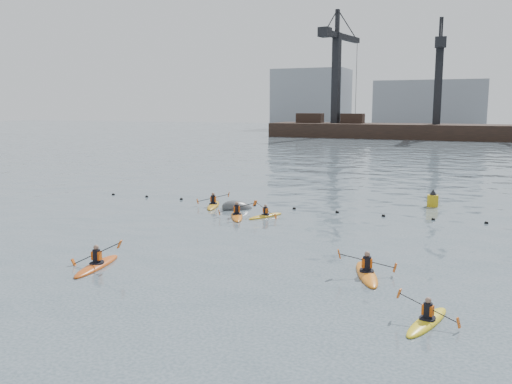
% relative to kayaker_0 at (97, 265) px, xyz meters
% --- Properties ---
extents(ground, '(400.00, 400.00, 0.00)m').
position_rel_kayaker_0_xyz_m(ground, '(5.57, -6.42, -0.11)').
color(ground, '#35454E').
rests_on(ground, ground).
extents(float_line, '(33.24, 0.73, 0.24)m').
position_rel_kayaker_0_xyz_m(float_line, '(5.07, 16.11, -0.08)').
color(float_line, black).
rests_on(float_line, ground).
extents(barge_pier, '(72.00, 19.30, 29.50)m').
position_rel_kayaker_0_xyz_m(barge_pier, '(5.35, 103.57, 1.79)').
color(barge_pier, black).
rests_on(barge_pier, ground).
extents(skyline, '(141.00, 28.00, 22.00)m').
position_rel_kayaker_0_xyz_m(skyline, '(7.80, 143.85, 9.14)').
color(skyline, gray).
rests_on(skyline, ground).
extents(kayaker_0, '(2.44, 3.58, 1.40)m').
position_rel_kayaker_0_xyz_m(kayaker_0, '(0.00, 0.00, 0.00)').
color(kayaker_0, '#C34C12').
rests_on(kayaker_0, ground).
extents(kayaker_1, '(2.06, 3.13, 1.07)m').
position_rel_kayaker_0_xyz_m(kayaker_1, '(13.81, -0.87, -0.01)').
color(kayaker_1, yellow).
rests_on(kayaker_1, ground).
extents(kayaker_2, '(2.16, 3.39, 1.19)m').
position_rel_kayaker_0_xyz_m(kayaker_2, '(1.07, 12.11, -0.00)').
color(kayaker_2, orange).
rests_on(kayaker_2, ground).
extents(kayaker_3, '(1.82, 2.80, 1.06)m').
position_rel_kayaker_0_xyz_m(kayaker_3, '(2.73, 12.84, -0.02)').
color(kayaker_3, gold).
rests_on(kayaker_3, ground).
extents(kayaker_4, '(2.34, 3.62, 1.22)m').
position_rel_kayaker_0_xyz_m(kayaker_4, '(11.01, 3.38, 0.00)').
color(kayaker_4, orange).
rests_on(kayaker_4, ground).
extents(kayaker_5, '(2.25, 3.46, 1.16)m').
position_rel_kayaker_0_xyz_m(kayaker_5, '(-1.99, 14.83, -0.00)').
color(kayaker_5, '#C58A17').
rests_on(kayaker_5, ground).
extents(mooring_buoy, '(2.65, 2.57, 1.54)m').
position_rel_kayaker_0_xyz_m(mooring_buoy, '(-0.03, 14.61, -0.11)').
color(mooring_buoy, '#3F4244').
rests_on(mooring_buoy, ground).
extents(nav_buoy, '(0.76, 0.76, 1.38)m').
position_rel_kayaker_0_xyz_m(nav_buoy, '(12.11, 20.67, 0.31)').
color(nav_buoy, '#BA8712').
rests_on(nav_buoy, ground).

